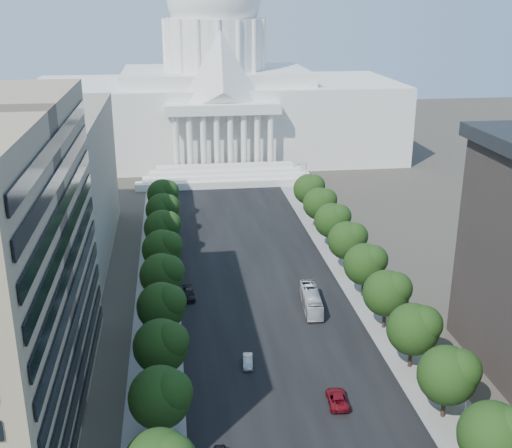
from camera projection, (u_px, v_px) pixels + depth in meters
name	position (u px, v px, depth m)	size (l,w,h in m)	color
road_asphalt	(252.00, 262.00, 131.30)	(30.00, 260.00, 0.01)	black
sidewalk_left	(159.00, 267.00, 128.93)	(8.00, 260.00, 0.02)	gray
sidewalk_right	(342.00, 258.00, 133.66)	(8.00, 260.00, 0.02)	gray
capitol	(216.00, 97.00, 213.28)	(120.00, 56.00, 73.00)	white
office_block_left_far	(11.00, 187.00, 129.65)	(38.00, 52.00, 30.00)	gray
tree_l_c	(163.00, 396.00, 76.31)	(7.79, 7.60, 9.97)	#33261C
tree_l_d	(163.00, 345.00, 87.52)	(7.79, 7.60, 9.97)	#33261C
tree_l_e	(163.00, 305.00, 98.73)	(7.79, 7.60, 9.97)	#33261C
tree_l_f	(163.00, 274.00, 109.94)	(7.79, 7.60, 9.97)	#33261C
tree_l_g	(164.00, 248.00, 121.15)	(7.79, 7.60, 9.97)	#33261C
tree_l_h	(164.00, 227.00, 132.37)	(7.79, 7.60, 9.97)	#33261C
tree_l_i	(164.00, 209.00, 143.58)	(7.79, 7.60, 9.97)	#33261C
tree_l_j	(164.00, 194.00, 154.79)	(7.79, 7.60, 9.97)	#33261C
tree_r_b	(496.00, 434.00, 69.58)	(7.79, 7.60, 9.97)	#33261C
tree_r_c	(450.00, 374.00, 80.79)	(7.79, 7.60, 9.97)	#33261C
tree_r_d	(416.00, 328.00, 92.00)	(7.79, 7.60, 9.97)	#33261C
tree_r_e	(389.00, 292.00, 103.22)	(7.79, 7.60, 9.97)	#33261C
tree_r_f	(367.00, 263.00, 114.43)	(7.79, 7.60, 9.97)	#33261C
tree_r_g	(349.00, 239.00, 125.64)	(7.79, 7.60, 9.97)	#33261C
tree_r_h	(334.00, 220.00, 136.85)	(7.79, 7.60, 9.97)	#33261C
tree_r_i	(321.00, 203.00, 148.07)	(7.79, 7.60, 9.97)	#33261C
tree_r_j	(310.00, 188.00, 159.28)	(7.79, 7.60, 9.97)	#33261C
streetlight_b	(464.00, 381.00, 80.44)	(2.61, 0.44, 9.00)	gray
streetlight_c	(397.00, 294.00, 103.80)	(2.61, 0.44, 9.00)	gray
streetlight_d	(355.00, 240.00, 127.16)	(2.61, 0.44, 9.00)	gray
streetlight_e	(325.00, 202.00, 150.52)	(2.61, 0.44, 9.00)	gray
streetlight_f	(304.00, 175.00, 173.88)	(2.61, 0.44, 9.00)	gray
car_silver	(248.00, 361.00, 94.34)	(1.40, 4.02, 1.32)	#A8ACB0
car_red	(337.00, 399.00, 85.38)	(2.56, 5.54, 1.54)	maroon
car_dark_b	(188.00, 294.00, 115.37)	(2.14, 5.27, 1.53)	black
city_bus	(311.00, 300.00, 111.29)	(2.72, 11.61, 3.24)	silver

